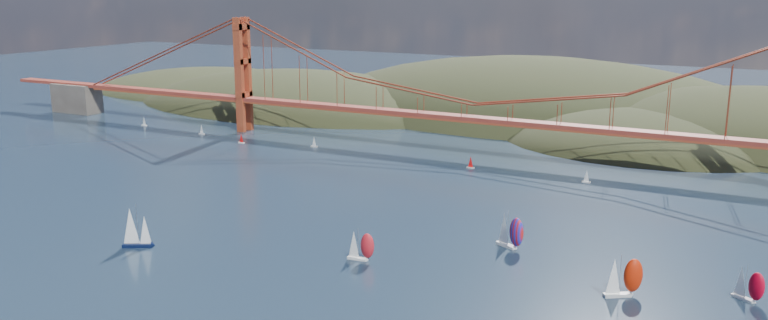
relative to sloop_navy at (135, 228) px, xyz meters
The scene contains 13 objects.
headlands 262.03m from the sloop_navy, 70.67° to the left, with size 725.00×225.00×96.00m.
bridge 155.97m from the sloop_navy, 74.98° to the left, with size 552.00×12.00×55.00m.
sloop_navy is the anchor object (origin of this frame).
racer_0 62.60m from the sloop_navy, 18.47° to the left, with size 7.56×3.29×8.58m.
racer_1 127.24m from the sloop_navy, 12.53° to the left, with size 8.94×7.48×10.29m.
racer_2 154.64m from the sloop_navy, 14.33° to the left, with size 7.49×5.88×8.51m.
racer_rwb 102.20m from the sloop_navy, 27.47° to the left, with size 9.22×6.62×10.35m.
distant_boat_0 188.80m from the sloop_navy, 134.44° to the left, with size 3.00×2.00×4.70m.
distant_boat_1 159.97m from the sloop_navy, 124.84° to the left, with size 3.00×2.00×4.70m.
distant_boat_2 137.81m from the sloop_navy, 116.38° to the left, with size 3.00×2.00×4.70m.
distant_boat_3 134.96m from the sloop_navy, 101.82° to the left, with size 3.00×2.00×4.70m.
distant_boat_8 157.08m from the sloop_navy, 53.52° to the left, with size 3.00×2.00×4.70m.
distant_boat_9 136.20m from the sloop_navy, 69.31° to the left, with size 3.00×2.00×4.70m.
Camera 1 is at (108.87, -108.54, 70.01)m, focal length 35.00 mm.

